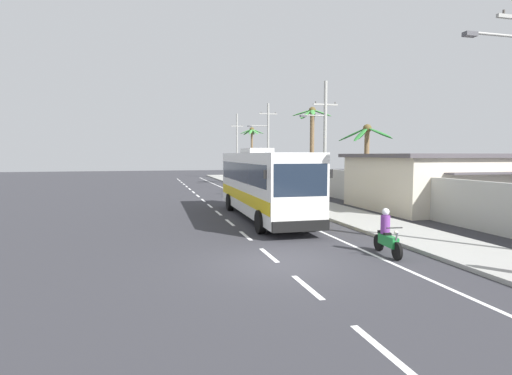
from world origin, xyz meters
name	(u,v)px	position (x,y,z in m)	size (l,w,h in m)	color
ground_plane	(279,263)	(0.00, 0.00, 0.00)	(160.00, 160.00, 0.00)	#303035
sidewalk_kerb	(335,212)	(6.80, 10.00, 0.07)	(3.20, 90.00, 0.14)	#999993
lane_markings	(243,206)	(2.13, 14.37, 0.00)	(3.67, 71.00, 0.01)	white
boundary_wall	(359,187)	(10.60, 14.00, 1.14)	(0.24, 60.00, 2.28)	#B2B2AD
coach_bus_foreground	(263,182)	(2.03, 9.07, 2.00)	(3.02, 12.03, 3.84)	white
motorcycle_beside_bus	(259,192)	(4.09, 17.40, 0.66)	(0.56, 1.96, 1.64)	black
motorcycle_trailing	(387,236)	(3.96, 0.11, 0.66)	(0.56, 1.96, 1.61)	black
utility_pole_mid	(324,139)	(8.35, 15.19, 4.61)	(2.87, 0.24, 8.74)	#9E9E99
utility_pole_far	(267,142)	(8.80, 31.28, 4.86)	(3.36, 0.24, 9.13)	#9E9E99
utility_pole_distant	(237,145)	(8.82, 47.38, 4.93)	(1.87, 0.24, 9.56)	#9E9E99
palm_nearest	(252,142)	(7.91, 34.82, 4.98)	(2.86, 2.73, 6.74)	brown
palm_second	(312,136)	(8.96, 18.93, 5.00)	(3.19, 3.19, 7.35)	brown
palm_third	(367,149)	(9.90, 11.89, 3.84)	(3.59, 3.88, 5.47)	brown
roadside_building	(460,181)	(15.69, 10.10, 1.78)	(13.36, 8.73, 3.54)	beige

